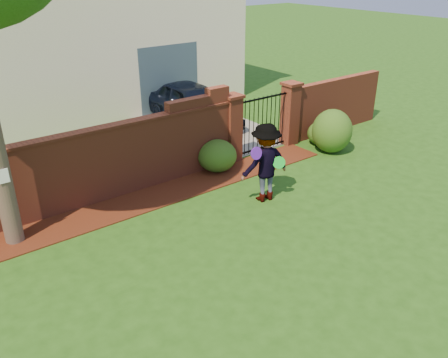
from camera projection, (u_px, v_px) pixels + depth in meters
ground at (263, 256)px, 8.93m from camera, size 80.00×80.00×0.01m
mulch_bed at (136, 203)px, 10.79m from camera, size 11.10×1.08×0.03m
brick_wall at (75, 169)px, 10.29m from camera, size 8.70×0.31×2.16m
brick_wall_return at (334, 105)px, 15.07m from camera, size 4.00×0.25×1.70m
pillar_left at (232, 128)px, 12.71m from camera, size 0.50×0.50×1.88m
pillar_right at (290, 113)px, 13.92m from camera, size 0.50×0.50×1.88m
iron_gate at (262, 124)px, 13.36m from camera, size 1.78×0.03×1.60m
driveway at (186, 118)px, 16.59m from camera, size 3.20×8.00×0.01m
house at (63, 19)px, 16.74m from camera, size 12.40×6.40×6.30m
car at (198, 105)px, 15.56m from camera, size 1.68×4.11×1.40m
paper_notice at (3, 176)px, 8.61m from camera, size 0.20×0.01×0.28m
shrub_left at (217, 156)px, 12.32m from camera, size 1.04×1.04×0.85m
shrub_middle at (332, 131)px, 13.46m from camera, size 1.15×1.15×1.26m
shrub_right at (321, 133)px, 14.10m from camera, size 0.79×0.79×0.71m
man at (266, 163)px, 10.60m from camera, size 1.29×0.87×1.85m
frisbee_purple at (256, 153)px, 10.09m from camera, size 0.29×0.10×0.29m
frisbee_green at (279, 163)px, 10.50m from camera, size 0.28×0.21×0.29m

